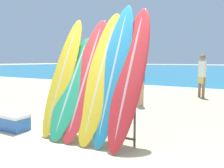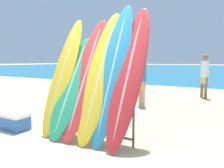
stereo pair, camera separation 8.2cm
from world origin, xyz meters
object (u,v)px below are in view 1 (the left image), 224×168
person_near_water (202,74)px  person_mid_beach (141,78)px  surfboard_slot_2 (86,76)px  surfboard_slot_1 (72,85)px  cooler_box (14,122)px  surfboard_slot_5 (130,74)px  surfboard_slot_0 (63,74)px  surfboard_slot_4 (114,71)px  surfboard_slot_3 (101,74)px  surfboard_rack (90,112)px

person_near_water → person_mid_beach: bearing=88.3°
person_near_water → surfboard_slot_2: bearing=105.1°
surfboard_slot_2 → person_mid_beach: (-0.13, 3.03, -0.26)m
surfboard_slot_1 → cooler_box: (-1.19, -0.39, -0.77)m
surfboard_slot_1 → surfboard_slot_5: 1.17m
surfboard_slot_0 → person_mid_beach: bearing=82.3°
surfboard_slot_2 → surfboard_slot_5: bearing=1.1°
surfboard_slot_1 → person_mid_beach: size_ratio=1.20×
surfboard_slot_4 → surfboard_slot_5: surfboard_slot_4 is taller
surfboard_slot_1 → person_near_water: size_ratio=1.15×
surfboard_slot_3 → surfboard_slot_5: surfboard_slot_5 is taller
surfboard_slot_4 → cooler_box: 2.34m
surfboard_slot_2 → person_near_water: (1.34, 5.54, -0.23)m
surfboard_slot_0 → person_near_water: bearing=71.3°
person_mid_beach → surfboard_slot_3: bearing=130.6°
surfboard_rack → surfboard_slot_2: (-0.15, 0.11, 0.64)m
surfboard_slot_5 → cooler_box: size_ratio=3.95×
surfboard_slot_5 → person_near_water: 5.55m
surfboard_rack → surfboard_slot_1: surfboard_slot_1 is taller
surfboard_slot_2 → cooler_box: surfboard_slot_2 is taller
surfboard_slot_1 → surfboard_slot_3: surfboard_slot_3 is taller
surfboard_slot_5 → surfboard_slot_3: bearing=-179.2°
surfboard_rack → surfboard_slot_3: 0.72m
cooler_box → surfboard_slot_4: bearing=14.4°
surfboard_rack → cooler_box: size_ratio=2.95×
surfboard_rack → surfboard_slot_1: size_ratio=0.94×
surfboard_slot_2 → surfboard_slot_4: (0.56, 0.03, 0.11)m
surfboard_slot_2 → cooler_box: bearing=-161.3°
surfboard_rack → person_mid_beach: person_mid_beach is taller
surfboard_slot_0 → surfboard_slot_1: size_ratio=1.21×
surfboard_slot_5 → cooler_box: surfboard_slot_5 is taller
surfboard_rack → surfboard_slot_2: surfboard_slot_2 is taller
person_near_water → surfboard_slot_5: bearing=113.9°
surfboard_slot_2 → cooler_box: (-1.45, -0.49, -0.95)m
surfboard_slot_4 → surfboard_slot_2: bearing=-177.1°
surfboard_slot_0 → cooler_box: 1.41m
surfboard_slot_1 → surfboard_slot_4: bearing=8.7°
surfboard_slot_0 → surfboard_slot_3: size_ratio=0.97×
surfboard_slot_2 → surfboard_slot_3: bearing=1.7°
surfboard_slot_2 → surfboard_slot_3: size_ratio=0.96×
surfboard_slot_5 → person_near_water: (0.46, 5.52, -0.30)m
surfboard_slot_1 → person_mid_beach: surfboard_slot_1 is taller
surfboard_rack → person_near_water: (1.19, 5.64, 0.41)m
surfboard_rack → surfboard_slot_2: size_ratio=0.79×
surfboard_slot_2 → person_mid_beach: surfboard_slot_2 is taller
surfboard_slot_2 → person_mid_beach: size_ratio=1.43×
surfboard_rack → cooler_box: surfboard_rack is taller
surfboard_slot_3 → surfboard_slot_4: (0.25, 0.02, 0.06)m
surfboard_slot_3 → person_near_water: 5.63m
surfboard_rack → person_mid_beach: size_ratio=1.13×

